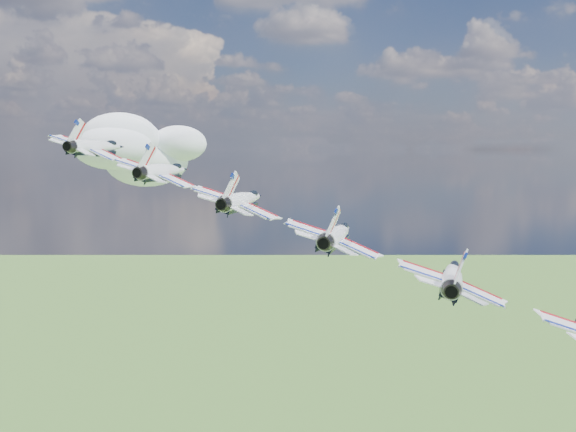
{
  "coord_description": "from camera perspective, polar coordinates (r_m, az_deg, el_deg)",
  "views": [
    {
      "loc": [
        10.46,
        -75.78,
        163.72
      ],
      "look_at": [
        19.88,
        -10.28,
        156.86
      ],
      "focal_mm": 40.0,
      "sensor_mm": 36.0,
      "label": 1
    }
  ],
  "objects": [
    {
      "name": "cloud_far",
      "position": [
        268.08,
        -11.24,
        5.79
      ],
      "size": [
        66.44,
        52.2,
        26.1
      ],
      "primitive_type": "ellipsoid",
      "color": "white"
    },
    {
      "name": "jet_0",
      "position": [
        86.24,
        -16.56,
        5.94
      ],
      "size": [
        14.76,
        16.67,
        6.97
      ],
      "primitive_type": null,
      "rotation": [
        0.0,
        0.34,
        -0.4
      ],
      "color": "silver"
    },
    {
      "name": "jet_1",
      "position": [
        77.54,
        -10.93,
        3.96
      ],
      "size": [
        14.76,
        16.67,
        6.97
      ],
      "primitive_type": null,
      "rotation": [
        0.0,
        0.34,
        -0.4
      ],
      "color": "white"
    },
    {
      "name": "jet_2",
      "position": [
        69.86,
        -4.02,
        1.46
      ],
      "size": [
        14.76,
        16.67,
        6.97
      ],
      "primitive_type": null,
      "rotation": [
        0.0,
        0.34,
        -0.4
      ],
      "color": "silver"
    },
    {
      "name": "jet_3",
      "position": [
        63.61,
        4.41,
        -1.61
      ],
      "size": [
        14.76,
        16.67,
        6.97
      ],
      "primitive_type": null,
      "rotation": [
        0.0,
        0.34,
        -0.4
      ],
      "color": "white"
    },
    {
      "name": "jet_4",
      "position": [
        59.21,
        14.41,
        -5.19
      ],
      "size": [
        14.76,
        16.67,
        6.97
      ],
      "primitive_type": null,
      "rotation": [
        0.0,
        0.34,
        -0.4
      ],
      "color": "white"
    }
  ]
}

